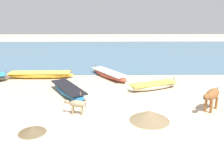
{
  "coord_description": "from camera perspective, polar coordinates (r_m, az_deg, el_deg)",
  "views": [
    {
      "loc": [
        -0.54,
        -9.68,
        4.51
      ],
      "look_at": [
        -0.41,
        2.97,
        0.6
      ],
      "focal_mm": 37.57,
      "sensor_mm": 36.0,
      "label": 1
    }
  ],
  "objects": [
    {
      "name": "calf_far_dun",
      "position": [
        10.81,
        -8.65,
        -4.88
      ],
      "size": [
        1.04,
        0.45,
        0.68
      ],
      "rotation": [
        0.0,
        0.0,
        2.94
      ],
      "color": "tan",
      "rests_on": "ground"
    },
    {
      "name": "fishing_boat_5",
      "position": [
        14.41,
        9.96,
        -0.41
      ],
      "size": [
        3.34,
        1.98,
        0.6
      ],
      "rotation": [
        0.0,
        0.0,
        0.38
      ],
      "color": "beige",
      "rests_on": "ground"
    },
    {
      "name": "debris_pile_0",
      "position": [
        9.79,
        -18.87,
        -10.48
      ],
      "size": [
        1.48,
        1.48,
        0.24
      ],
      "primitive_type": "cone",
      "rotation": [
        0.0,
        0.0,
        2.62
      ],
      "color": "brown",
      "rests_on": "ground"
    },
    {
      "name": "cow_adult_brown",
      "position": [
        11.94,
        23.13,
        -2.55
      ],
      "size": [
        1.32,
        1.39,
        1.07
      ],
      "rotation": [
        0.0,
        0.0,
        3.97
      ],
      "color": "brown",
      "rests_on": "ground"
    },
    {
      "name": "ground",
      "position": [
        10.7,
        2.39,
        -7.79
      ],
      "size": [
        80.0,
        80.0,
        0.0
      ],
      "primitive_type": "plane",
      "color": "beige"
    },
    {
      "name": "fishing_boat_4",
      "position": [
        16.74,
        -0.77,
        2.41
      ],
      "size": [
        2.96,
        3.85,
        0.65
      ],
      "rotation": [
        0.0,
        0.0,
        2.15
      ],
      "color": "#B74733",
      "rests_on": "ground"
    },
    {
      "name": "sea_water",
      "position": [
        27.23,
        0.57,
        7.72
      ],
      "size": [
        60.0,
        20.0,
        0.08
      ],
      "primitive_type": "cube",
      "color": "slate",
      "rests_on": "ground"
    },
    {
      "name": "debris_pile_1",
      "position": [
        10.32,
        9.1,
        -7.6
      ],
      "size": [
        2.16,
        2.16,
        0.45
      ],
      "primitive_type": "cone",
      "rotation": [
        0.0,
        0.0,
        1.85
      ],
      "color": "#7A6647",
      "rests_on": "ground"
    },
    {
      "name": "fishing_boat_0",
      "position": [
        17.36,
        -17.07,
        2.18
      ],
      "size": [
        4.79,
        0.98,
        0.65
      ],
      "rotation": [
        0.0,
        0.0,
        0.01
      ],
      "color": "gold",
      "rests_on": "ground"
    },
    {
      "name": "fishing_boat_3",
      "position": [
        13.57,
        -10.61,
        -1.42
      ],
      "size": [
        2.75,
        3.78,
        0.66
      ],
      "rotation": [
        0.0,
        0.0,
        5.24
      ],
      "color": "#1E669E",
      "rests_on": "ground"
    }
  ]
}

